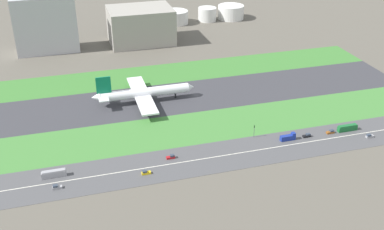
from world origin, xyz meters
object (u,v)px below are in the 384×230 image
(bus_1, at_px, (347,128))
(traffic_light, at_px, (254,130))
(car_2, at_px, (307,136))
(truck_0, at_px, (288,137))
(car_0, at_px, (146,173))
(car_5, at_px, (171,157))
(car_4, at_px, (331,132))
(car_3, at_px, (370,136))
(fuel_tank_centre, at_px, (207,14))
(airliner, at_px, (142,93))
(hangar_building, at_px, (141,25))
(terminal_building, at_px, (46,24))
(fuel_tank_east, at_px, (231,12))
(fuel_tank_west, at_px, (175,17))
(bus_0, at_px, (54,174))
(car_1, at_px, (57,187))

(bus_1, height_order, traffic_light, traffic_light)
(car_2, xyz_separation_m, truck_0, (-11.42, -0.00, 0.75))
(car_0, height_order, truck_0, truck_0)
(car_5, distance_m, car_4, 91.21)
(car_3, relative_size, fuel_tank_centre, 0.25)
(car_3, relative_size, truck_0, 0.52)
(airliner, bearing_deg, bus_1, -33.35)
(car_2, distance_m, hangar_building, 191.36)
(terminal_building, relative_size, fuel_tank_east, 1.90)
(bus_1, xyz_separation_m, hangar_building, (-82.55, 182.00, 12.75))
(bus_1, xyz_separation_m, car_2, (-25.01, 0.00, -0.90))
(car_5, bearing_deg, fuel_tank_west, 75.07)
(terminal_building, height_order, hangar_building, terminal_building)
(car_2, height_order, fuel_tank_east, fuel_tank_east)
(car_3, bearing_deg, airliner, -35.13)
(car_2, bearing_deg, bus_1, -0.00)
(car_2, distance_m, truck_0, 11.45)
(bus_1, relative_size, fuel_tank_east, 0.46)
(fuel_tank_west, bearing_deg, truck_0, -88.81)
(bus_0, distance_m, fuel_tank_east, 285.88)
(bus_1, bearing_deg, bus_0, 180.00)
(bus_0, bearing_deg, fuel_tank_east, 52.58)
(car_4, distance_m, terminal_building, 235.29)
(truck_0, xyz_separation_m, fuel_tank_centre, (26.88, 227.00, 4.67))
(bus_1, height_order, car_4, bus_1)
(car_1, relative_size, bus_0, 0.38)
(car_4, bearing_deg, fuel_tank_west, 97.70)
(car_1, height_order, car_4, same)
(hangar_building, distance_m, fuel_tank_east, 107.43)
(bus_1, height_order, truck_0, truck_0)
(traffic_light, bearing_deg, terminal_building, 121.10)
(bus_1, height_order, bus_0, same)
(car_0, relative_size, truck_0, 0.52)
(fuel_tank_west, distance_m, fuel_tank_east, 55.84)
(car_3, bearing_deg, car_0, 0.00)
(car_2, bearing_deg, car_5, 180.00)
(car_2, bearing_deg, car_3, -17.09)
(airliner, height_order, car_0, airliner)
(car_3, height_order, traffic_light, traffic_light)
(car_1, bearing_deg, airliner, -125.09)
(fuel_tank_centre, xyz_separation_m, fuel_tank_east, (24.23, 0.00, 0.21))
(car_2, bearing_deg, terminal_building, 126.17)
(car_5, xyz_separation_m, traffic_light, (48.60, 7.99, 3.37))
(bus_1, distance_m, terminal_building, 241.91)
(terminal_building, distance_m, hangar_building, 75.90)
(traffic_light, height_order, hangar_building, hangar_building)
(bus_1, bearing_deg, car_1, -176.38)
(car_5, height_order, car_0, same)
(bus_1, relative_size, fuel_tank_centre, 0.66)
(car_1, bearing_deg, car_0, -180.00)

